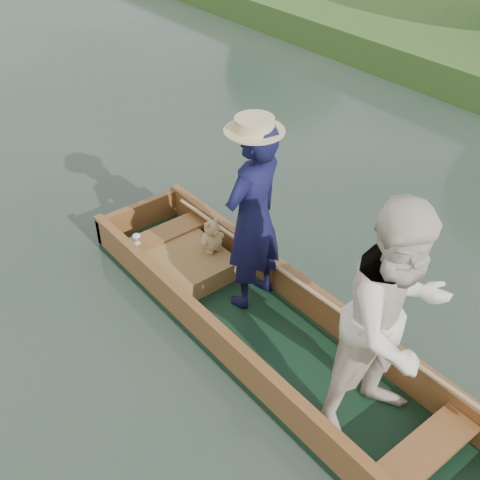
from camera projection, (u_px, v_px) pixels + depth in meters
ground at (280, 352)px, 5.61m from camera, size 120.00×120.00×0.00m
punt at (316, 299)px, 4.98m from camera, size 1.21×5.00×2.14m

